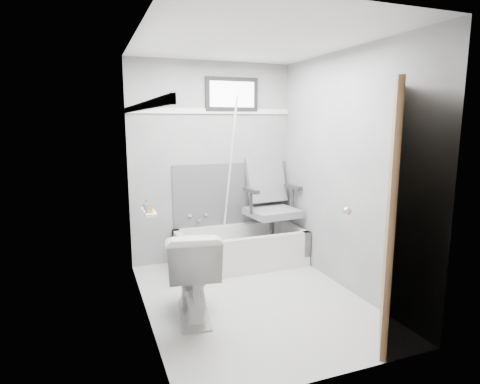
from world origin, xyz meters
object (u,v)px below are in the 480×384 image
soap_bottle_a (149,207)px  soap_bottle_b (147,204)px  bathtub (241,248)px  toilet (192,273)px  office_chair (272,205)px  door (448,221)px

soap_bottle_a → soap_bottle_b: 0.14m
bathtub → soap_bottle_b: size_ratio=16.21×
bathtub → soap_bottle_a: 1.61m
soap_bottle_b → toilet: bearing=-49.4°
soap_bottle_a → soap_bottle_b: soap_bottle_a is taller
bathtub → toilet: size_ratio=1.86×
office_chair → door: (0.33, -2.23, 0.30)m
toilet → soap_bottle_b: bearing=-39.5°
office_chair → door: 2.27m
bathtub → office_chair: bearing=2.4°
toilet → soap_bottle_a: soap_bottle_a is taller
office_chair → door: bearing=-87.0°
office_chair → toilet: 1.68m
toilet → soap_bottle_a: bearing=-26.2°
toilet → door: bearing=153.6°
toilet → door: door is taller
bathtub → office_chair: office_chair is taller
office_chair → toilet: size_ratio=1.43×
bathtub → door: size_ratio=0.75×
bathtub → door: (0.75, -2.21, 0.79)m
toilet → soap_bottle_a: (-0.32, 0.23, 0.57)m
toilet → soap_bottle_a: size_ratio=7.02×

